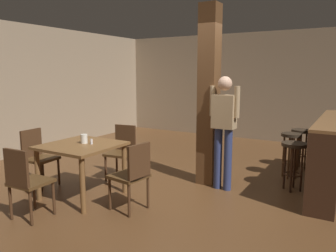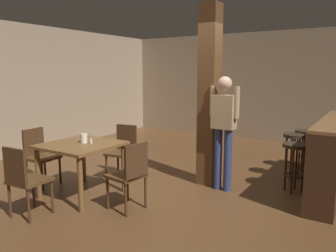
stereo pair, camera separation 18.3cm
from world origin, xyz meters
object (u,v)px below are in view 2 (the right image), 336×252
object	(u,v)px
dining_table	(81,152)
bar_stool_near	(295,155)
salt_shaker	(91,141)
bar_stool_far	(304,141)
standing_person	(224,125)
chair_north	(123,149)
bar_stool_mid	(293,146)
chair_east	(130,173)
napkin_cup	(84,138)
chair_west	(39,154)
chair_south	(24,178)
bar_counter	(332,155)

from	to	relation	value
dining_table	bar_stool_near	world-z (taller)	dining_table
salt_shaker	bar_stool_far	world-z (taller)	salt_shaker
dining_table	standing_person	xyz separation A→B (m)	(1.63, 1.30, 0.35)
chair_north	bar_stool_mid	size ratio (longest dim) A/B	1.16
bar_stool_mid	bar_stool_far	distance (m)	0.65
salt_shaker	bar_stool_near	size ratio (longest dim) A/B	0.10
chair_east	bar_stool_mid	size ratio (longest dim) A/B	1.16
chair_north	salt_shaker	world-z (taller)	chair_north
chair_north	napkin_cup	distance (m)	0.92
dining_table	bar_stool_far	size ratio (longest dim) A/B	1.34
chair_east	dining_table	bearing A→B (deg)	177.58
napkin_cup	bar_stool_far	world-z (taller)	napkin_cup
standing_person	bar_stool_mid	world-z (taller)	standing_person
chair_west	chair_south	distance (m)	1.23
chair_west	bar_stool_mid	distance (m)	4.13
chair_south	chair_north	bearing A→B (deg)	89.20
bar_counter	bar_stool_far	xyz separation A→B (m)	(-0.57, 0.95, -0.01)
chair_south	chair_west	bearing A→B (deg)	135.82
chair_west	bar_stool_mid	world-z (taller)	chair_west
dining_table	bar_stool_near	bearing A→B (deg)	34.96
dining_table	chair_west	world-z (taller)	chair_west
salt_shaker	bar_counter	world-z (taller)	bar_counter
standing_person	chair_west	bearing A→B (deg)	-152.15
napkin_cup	standing_person	distance (m)	2.06
bar_stool_far	bar_counter	bearing A→B (deg)	-59.16
napkin_cup	bar_counter	distance (m)	3.67
bar_stool_mid	bar_stool_far	xyz separation A→B (m)	(0.05, 0.65, -0.02)
standing_person	bar_stool_far	world-z (taller)	standing_person
chair_east	napkin_cup	world-z (taller)	napkin_cup
chair_north	napkin_cup	bearing A→B (deg)	-90.09
dining_table	salt_shaker	xyz separation A→B (m)	(0.13, 0.07, 0.16)
chair_north	chair_south	world-z (taller)	same
chair_north	chair_west	world-z (taller)	same
napkin_cup	bar_stool_far	bearing A→B (deg)	50.38
dining_table	standing_person	distance (m)	2.12
chair_north	bar_counter	world-z (taller)	bar_counter
chair_north	bar_stool_far	size ratio (longest dim) A/B	1.21
napkin_cup	bar_stool_mid	size ratio (longest dim) A/B	0.17
napkin_cup	salt_shaker	size ratio (longest dim) A/B	1.72
napkin_cup	bar_stool_near	xyz separation A→B (m)	(2.57, 1.73, -0.28)
standing_person	bar_stool_mid	xyz separation A→B (m)	(0.78, 1.10, -0.44)
chair_north	chair_east	world-z (taller)	same
chair_south	salt_shaker	world-z (taller)	chair_south
bar_stool_far	bar_stool_near	bearing A→B (deg)	-85.39
dining_table	bar_counter	xyz separation A→B (m)	(3.03, 2.10, -0.09)
standing_person	bar_stool_near	bearing A→B (deg)	27.72
chair_south	bar_stool_near	xyz separation A→B (m)	(2.60, 2.70, 0.05)
chair_west	chair_east	world-z (taller)	same
bar_counter	bar_stool_mid	bearing A→B (deg)	154.17
chair_north	chair_east	xyz separation A→B (m)	(0.93, -0.97, 0.00)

